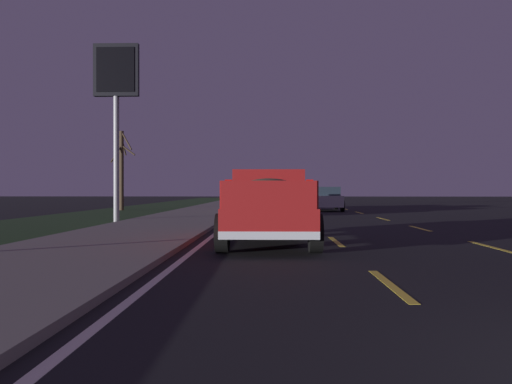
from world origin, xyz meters
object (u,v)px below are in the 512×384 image
pickup_truck (269,204)px  sedan_tan (273,200)px  sedan_red (273,198)px  gas_price_sign (116,88)px  bare_tree_far (122,168)px  sedan_silver (325,199)px

pickup_truck → sedan_tan: pickup_truck is taller
pickup_truck → sedan_tan: size_ratio=1.22×
pickup_truck → sedan_red: pickup_truck is taller
sedan_tan → gas_price_sign: size_ratio=0.59×
gas_price_sign → pickup_truck: bearing=-141.5°
pickup_truck → bare_tree_far: 22.28m
pickup_truck → bare_tree_far: bearing=26.2°
sedan_silver → sedan_red: same height
pickup_truck → gas_price_sign: bearing=38.5°
sedan_tan → gas_price_sign: bearing=132.0°
sedan_silver → sedan_tan: size_ratio=0.99×
bare_tree_far → pickup_truck: bearing=-153.8°
sedan_red → gas_price_sign: bearing=152.9°
sedan_red → sedan_tan: 7.05m
bare_tree_far → sedan_red: bearing=-83.2°
pickup_truck → bare_tree_far: (19.91, 9.82, 1.82)m
pickup_truck → sedan_silver: 19.98m
gas_price_sign → sedan_red: bearing=-27.1°
sedan_red → gas_price_sign: gas_price_sign is taller
sedan_red → sedan_tan: size_ratio=1.00×
pickup_truck → sedan_red: 21.10m
gas_price_sign → bare_tree_far: gas_price_sign is taller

